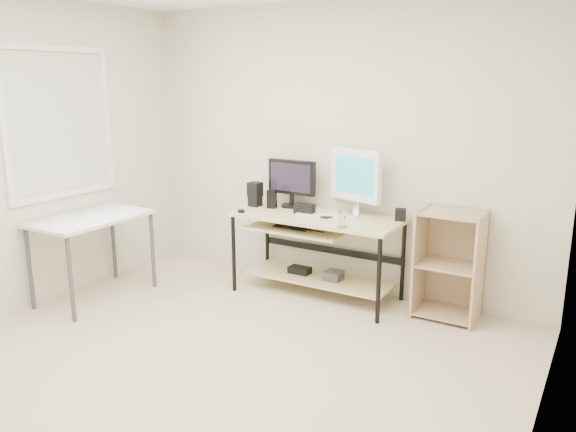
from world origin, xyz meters
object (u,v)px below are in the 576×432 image
(side_table, at_px, (91,225))
(black_monitor, at_px, (292,180))
(shelf_unit, at_px, (450,263))
(white_imac, at_px, (355,177))
(audio_controller, at_px, (272,199))
(desk, at_px, (314,238))

(side_table, height_order, black_monitor, black_monitor)
(shelf_unit, relative_size, black_monitor, 1.86)
(side_table, relative_size, shelf_unit, 1.11)
(side_table, xyz_separation_m, black_monitor, (1.31, 1.24, 0.33))
(white_imac, relative_size, audio_controller, 3.37)
(white_imac, height_order, audio_controller, white_imac)
(black_monitor, xyz_separation_m, audio_controller, (-0.13, -0.15, -0.17))
(white_imac, bearing_deg, black_monitor, -160.89)
(side_table, relative_size, white_imac, 1.71)
(audio_controller, bearing_deg, desk, -17.48)
(black_monitor, bearing_deg, side_table, -135.88)
(shelf_unit, bearing_deg, white_imac, 177.37)
(desk, distance_m, white_imac, 0.65)
(side_table, relative_size, audio_controller, 5.77)
(desk, height_order, white_imac, white_imac)
(side_table, xyz_separation_m, audio_controller, (1.18, 1.10, 0.17))
(white_imac, bearing_deg, desk, -128.15)
(shelf_unit, bearing_deg, desk, -172.23)
(side_table, height_order, shelf_unit, shelf_unit)
(black_monitor, bearing_deg, shelf_unit, -0.14)
(side_table, xyz_separation_m, shelf_unit, (2.83, 1.22, -0.22))
(desk, distance_m, audio_controller, 0.56)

